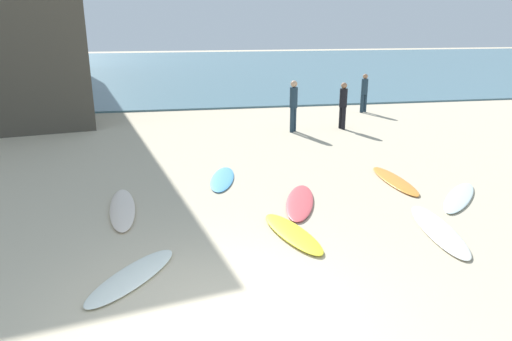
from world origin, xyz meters
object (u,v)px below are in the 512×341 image
object	(u,v)px
surfboard_4	(395,181)
surfboard_1	(300,202)
beachgoer_far	(294,103)
surfboard_7	(438,230)
beachgoer_near	(364,91)
surfboard_3	(132,276)
surfboard_0	(122,209)
surfboard_5	(459,197)
beachgoer_mid	(343,103)
surfboard_6	(292,233)
surfboard_2	(222,179)

from	to	relation	value
surfboard_4	surfboard_1	bearing A→B (deg)	-159.70
surfboard_1	beachgoer_far	world-z (taller)	beachgoer_far
surfboard_7	beachgoer_near	world-z (taller)	beachgoer_near
surfboard_1	surfboard_3	size ratio (longest dim) A/B	1.12
surfboard_0	surfboard_1	size ratio (longest dim) A/B	1.11
surfboard_4	surfboard_3	bearing A→B (deg)	-149.67
surfboard_4	beachgoer_far	xyz separation A→B (m)	(-1.06, 5.83, 0.99)
surfboard_4	surfboard_5	world-z (taller)	surfboard_4
surfboard_7	surfboard_4	bearing A→B (deg)	88.89
surfboard_4	beachgoer_mid	xyz separation A→B (m)	(0.85, 5.96, 0.91)
surfboard_1	beachgoer_far	distance (m)	7.08
surfboard_7	beachgoer_near	xyz separation A→B (m)	(3.44, 11.75, 0.89)
beachgoer_mid	surfboard_3	bearing A→B (deg)	-46.53
surfboard_3	surfboard_5	bearing A→B (deg)	53.81
beachgoer_mid	beachgoer_near	bearing A→B (deg)	134.61
surfboard_6	beachgoer_far	world-z (taller)	beachgoer_far
surfboard_4	surfboard_6	distance (m)	4.11
surfboard_3	beachgoer_near	xyz separation A→B (m)	(9.04, 12.43, 0.88)
surfboard_2	beachgoer_near	distance (m)	10.74
surfboard_2	beachgoer_far	size ratio (longest dim) A/B	1.07
surfboard_5	beachgoer_mid	size ratio (longest dim) A/B	1.33
surfboard_1	beachgoer_near	distance (m)	11.42
surfboard_5	surfboard_7	bearing A→B (deg)	-90.10
surfboard_4	beachgoer_far	size ratio (longest dim) A/B	1.25
surfboard_2	surfboard_7	world-z (taller)	surfboard_7
surfboard_6	beachgoer_near	size ratio (longest dim) A/B	1.19
surfboard_3	beachgoer_mid	world-z (taller)	beachgoer_mid
surfboard_5	surfboard_6	xyz separation A→B (m)	(-4.18, -1.14, 0.01)
surfboard_7	surfboard_2	bearing A→B (deg)	143.52
surfboard_5	surfboard_0	bearing A→B (deg)	-142.02
surfboard_7	beachgoer_mid	bearing A→B (deg)	90.33
surfboard_6	beachgoer_far	distance (m)	8.66
beachgoer_mid	surfboard_2	bearing A→B (deg)	-55.22
surfboard_4	surfboard_6	size ratio (longest dim) A/B	1.16
surfboard_0	surfboard_7	world-z (taller)	surfboard_0
surfboard_0	surfboard_1	world-z (taller)	surfboard_0
surfboard_0	beachgoer_mid	bearing A→B (deg)	-142.98
surfboard_3	beachgoer_near	world-z (taller)	beachgoer_near
surfboard_1	surfboard_3	xyz separation A→B (m)	(-3.40, -2.54, -0.00)
surfboard_6	surfboard_1	bearing A→B (deg)	-125.00
surfboard_4	surfboard_7	distance (m)	2.88
surfboard_2	beachgoer_mid	world-z (taller)	beachgoer_mid
surfboard_7	beachgoer_far	bearing A→B (deg)	102.73
surfboard_0	surfboard_7	bearing A→B (deg)	155.04
surfboard_0	surfboard_7	size ratio (longest dim) A/B	1.00
surfboard_6	beachgoer_near	xyz separation A→B (m)	(6.21, 11.39, 0.87)
beachgoer_near	beachgoer_far	xyz separation A→B (m)	(-3.99, -3.08, 0.11)
surfboard_5	surfboard_7	size ratio (longest dim) A/B	0.93
beachgoer_near	surfboard_6	bearing A→B (deg)	-141.78
surfboard_6	surfboard_7	distance (m)	2.79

